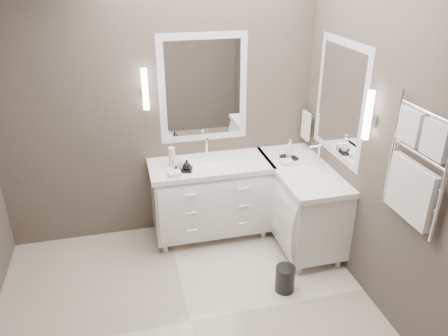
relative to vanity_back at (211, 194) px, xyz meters
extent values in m
cube|color=beige|center=(-0.45, -1.23, -0.49)|extent=(3.20, 3.00, 0.01)
cube|color=#4D443E|center=(-0.45, 0.28, 0.86)|extent=(3.20, 0.01, 2.70)
cube|color=#4D443E|center=(1.15, -1.23, 0.86)|extent=(0.01, 3.00, 2.70)
cube|color=white|center=(0.00, 0.00, -0.04)|extent=(1.20, 0.55, 0.70)
cube|color=white|center=(0.00, 0.00, 0.34)|extent=(1.24, 0.59, 0.05)
ellipsoid|color=white|center=(0.00, 0.00, 0.32)|extent=(0.36, 0.28, 0.12)
cylinder|color=white|center=(0.00, 0.16, 0.47)|extent=(0.02, 0.02, 0.22)
cube|color=white|center=(0.88, -0.33, -0.04)|extent=(0.55, 1.20, 0.70)
cube|color=white|center=(0.88, -0.33, 0.34)|extent=(0.59, 1.24, 0.05)
ellipsoid|color=white|center=(0.88, -0.33, 0.32)|extent=(0.36, 0.28, 0.12)
cylinder|color=white|center=(1.04, -0.33, 0.47)|extent=(0.02, 0.02, 0.22)
cube|color=white|center=(0.00, 0.26, 1.06)|extent=(0.90, 0.02, 1.10)
cube|color=white|center=(0.00, 0.26, 1.06)|extent=(0.77, 0.02, 0.96)
cube|color=white|center=(1.14, -0.43, 1.06)|extent=(0.02, 0.90, 1.10)
cube|color=white|center=(1.14, -0.43, 1.06)|extent=(0.02, 0.90, 0.96)
cube|color=white|center=(-0.58, 0.20, 1.06)|extent=(0.05, 0.05, 0.10)
cylinder|color=white|center=(-0.58, 0.20, 1.11)|extent=(0.06, 0.06, 0.40)
cube|color=white|center=(1.08, -1.01, 1.06)|extent=(0.05, 0.05, 0.10)
cylinder|color=white|center=(1.08, -1.01, 1.11)|extent=(0.06, 0.06, 0.40)
cylinder|color=white|center=(1.10, 0.13, 0.76)|extent=(0.02, 0.22, 0.02)
cube|color=white|center=(1.08, 0.13, 0.62)|extent=(0.03, 0.17, 0.30)
cylinder|color=white|center=(1.10, -1.90, 0.96)|extent=(0.03, 0.03, 0.90)
cylinder|color=white|center=(1.10, -1.35, 0.96)|extent=(0.03, 0.03, 0.90)
cube|color=white|center=(1.10, -1.76, 1.19)|extent=(0.06, 0.22, 0.24)
cube|color=white|center=(1.10, -1.50, 1.19)|extent=(0.06, 0.22, 0.24)
cube|color=white|center=(1.10, -1.63, 0.75)|extent=(0.06, 0.46, 0.42)
cylinder|color=black|center=(0.45, -1.05, -0.36)|extent=(0.19, 0.19, 0.25)
cube|color=black|center=(-0.29, -0.11, 0.38)|extent=(0.20, 0.17, 0.03)
cube|color=black|center=(0.82, -0.09, 0.38)|extent=(0.17, 0.20, 0.02)
cylinder|color=silver|center=(-0.38, 0.03, 0.46)|extent=(0.09, 0.09, 0.20)
imported|color=white|center=(-0.32, -0.09, 0.45)|extent=(0.07, 0.07, 0.12)
imported|color=black|center=(-0.26, -0.14, 0.44)|extent=(0.10, 0.10, 0.10)
imported|color=white|center=(0.82, -0.09, 0.48)|extent=(0.08, 0.08, 0.19)
camera|label=1|loc=(-0.84, -3.93, 2.23)|focal=35.00mm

